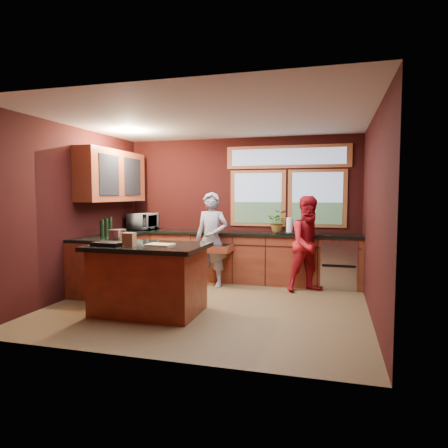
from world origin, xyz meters
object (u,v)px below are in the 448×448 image
at_px(person_grey, 212,240).
at_px(stock_pot, 118,236).
at_px(cutting_board, 160,245).
at_px(person_red, 310,244).
at_px(island, 149,278).

xyz_separation_m(person_grey, stock_pot, (-0.92, -1.58, 0.20)).
relative_size(cutting_board, stock_pot, 1.46).
bearing_deg(person_red, person_grey, 152.01).
bearing_deg(stock_pot, person_grey, 59.85).
distance_m(island, person_red, 2.77).
bearing_deg(person_grey, cutting_board, -88.53).
bearing_deg(cutting_board, stock_pot, 165.07).
height_order(person_grey, stock_pot, person_grey).
distance_m(person_grey, cutting_board, 1.80).
xyz_separation_m(island, person_red, (2.07, 1.82, 0.32)).
height_order(island, cutting_board, cutting_board).
xyz_separation_m(person_grey, person_red, (1.70, 0.08, -0.03)).
height_order(island, person_red, person_red).
bearing_deg(stock_pot, cutting_board, -14.93).
bearing_deg(island, cutting_board, -14.04).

